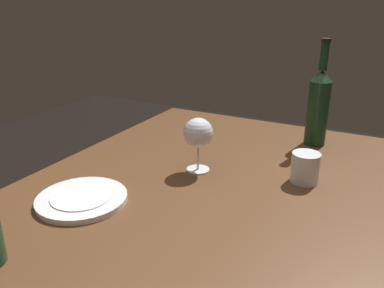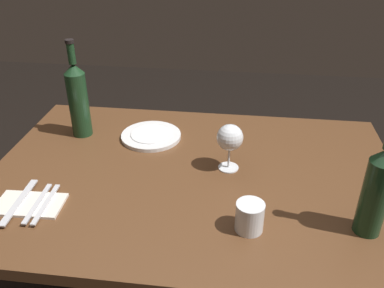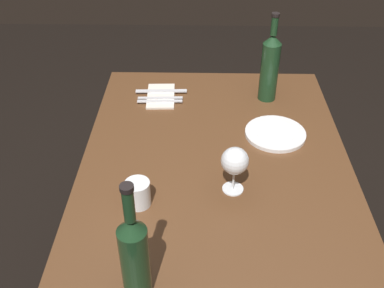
% 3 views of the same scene
% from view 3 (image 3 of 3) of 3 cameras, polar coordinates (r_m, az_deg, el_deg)
% --- Properties ---
extents(dining_table, '(1.30, 0.90, 0.74)m').
position_cam_3_polar(dining_table, '(1.57, 2.90, -5.35)').
color(dining_table, '#56351E').
rests_on(dining_table, ground).
extents(wine_glass_left, '(0.08, 0.08, 0.16)m').
position_cam_3_polar(wine_glass_left, '(1.36, 5.36, -2.21)').
color(wine_glass_left, white).
rests_on(wine_glass_left, dining_table).
extents(wine_bottle, '(0.07, 0.07, 0.35)m').
position_cam_3_polar(wine_bottle, '(1.08, -7.21, -13.58)').
color(wine_bottle, '#19381E').
rests_on(wine_bottle, dining_table).
extents(wine_bottle_second, '(0.07, 0.07, 0.36)m').
position_cam_3_polar(wine_bottle_second, '(1.82, 9.70, 9.55)').
color(wine_bottle_second, '#19381E').
rests_on(wine_bottle_second, dining_table).
extents(water_tumbler, '(0.07, 0.07, 0.08)m').
position_cam_3_polar(water_tumbler, '(1.36, -6.76, -6.24)').
color(water_tumbler, white).
rests_on(water_tumbler, dining_table).
extents(dinner_plate, '(0.22, 0.22, 0.02)m').
position_cam_3_polar(dinner_plate, '(1.67, 10.36, 1.32)').
color(dinner_plate, white).
rests_on(dinner_plate, dining_table).
extents(folded_napkin, '(0.19, 0.12, 0.01)m').
position_cam_3_polar(folded_napkin, '(1.87, -3.92, 5.99)').
color(folded_napkin, silver).
rests_on(folded_napkin, dining_table).
extents(fork_inner, '(0.02, 0.18, 0.00)m').
position_cam_3_polar(fork_inner, '(1.85, -3.98, 5.76)').
color(fork_inner, silver).
rests_on(fork_inner, folded_napkin).
extents(fork_outer, '(0.02, 0.18, 0.00)m').
position_cam_3_polar(fork_outer, '(1.83, -4.04, 5.36)').
color(fork_outer, silver).
rests_on(fork_outer, folded_napkin).
extents(table_knife, '(0.03, 0.21, 0.00)m').
position_cam_3_polar(table_knife, '(1.90, -3.86, 6.62)').
color(table_knife, silver).
rests_on(table_knife, folded_napkin).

